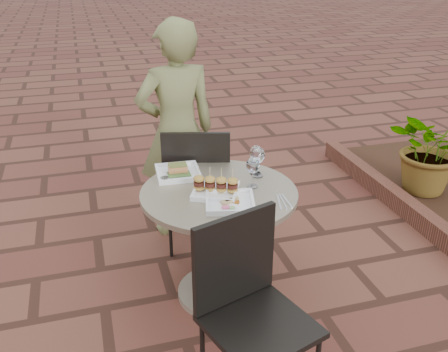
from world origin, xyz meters
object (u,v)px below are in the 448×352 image
object	(u,v)px
chair_far	(197,180)
chair_near	(248,297)
diner	(177,132)
plate_sliders	(216,187)
cafe_table	(219,228)
plate_salmon	(178,172)
plate_tuna	(230,202)

from	to	relation	value
chair_far	chair_near	world-z (taller)	same
diner	plate_sliders	distance (m)	0.88
chair_far	chair_near	bearing A→B (deg)	101.88
diner	chair_far	bearing A→B (deg)	96.38
cafe_table	diner	world-z (taller)	diner
chair_near	plate_salmon	bearing A→B (deg)	78.34
chair_far	diner	distance (m)	0.41
chair_near	plate_salmon	xyz separation A→B (m)	(-0.11, 1.00, 0.20)
diner	plate_sliders	size ratio (longest dim) A/B	4.84
cafe_table	plate_salmon	xyz separation A→B (m)	(-0.18, 0.28, 0.27)
plate_salmon	plate_tuna	bearing A→B (deg)	-66.60
cafe_table	chair_near	bearing A→B (deg)	-95.34
chair_far	plate_salmon	distance (m)	0.38
plate_salmon	plate_tuna	size ratio (longest dim) A/B	0.87
chair_near	plate_sliders	xyz separation A→B (m)	(0.04, 0.70, 0.22)
plate_sliders	cafe_table	bearing A→B (deg)	41.80
chair_far	plate_salmon	xyz separation A→B (m)	(-0.18, -0.27, 0.20)
cafe_table	plate_salmon	world-z (taller)	plate_salmon
chair_near	diner	bearing A→B (deg)	72.01
plate_tuna	plate_salmon	bearing A→B (deg)	113.40
cafe_table	diner	bearing A→B (deg)	94.72
chair_near	cafe_table	bearing A→B (deg)	66.56
chair_near	plate_salmon	world-z (taller)	chair_near
chair_near	plate_tuna	size ratio (longest dim) A/B	2.94
plate_tuna	chair_near	bearing A→B (deg)	-98.33
chair_near	plate_sliders	bearing A→B (deg)	68.43
plate_salmon	plate_tuna	xyz separation A→B (m)	(0.19, -0.45, -0.00)
chair_far	cafe_table	bearing A→B (deg)	105.19
plate_tuna	diner	bearing A→B (deg)	94.67
plate_salmon	plate_sliders	size ratio (longest dim) A/B	0.84
cafe_table	chair_far	size ratio (longest dim) A/B	0.97
diner	plate_salmon	bearing A→B (deg)	73.77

